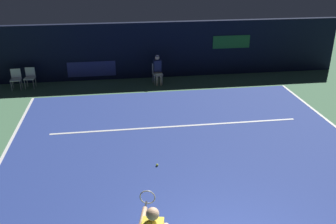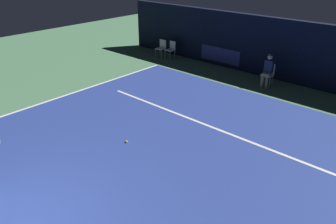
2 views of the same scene
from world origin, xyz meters
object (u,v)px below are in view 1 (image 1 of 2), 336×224
object	(u,v)px
courtside_chair_far	(30,76)
tennis_ball	(157,165)
line_judge_on_chair	(158,69)
courtside_chair_near	(16,78)

from	to	relation	value
courtside_chair_far	tennis_ball	xyz separation A→B (m)	(4.77, -7.36, -0.46)
line_judge_on_chair	courtside_chair_far	bearing A→B (deg)	176.64
courtside_chair_near	courtside_chair_far	distance (m)	0.58
courtside_chair_near	tennis_ball	bearing A→B (deg)	-53.60
courtside_chair_near	courtside_chair_far	size ratio (longest dim) A/B	1.00
courtside_chair_near	line_judge_on_chair	bearing A→B (deg)	-1.86
line_judge_on_chair	tennis_ball	distance (m)	7.11
line_judge_on_chair	tennis_ball	bearing A→B (deg)	-96.90
courtside_chair_near	tennis_ball	distance (m)	8.99
courtside_chair_near	tennis_ball	world-z (taller)	courtside_chair_near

